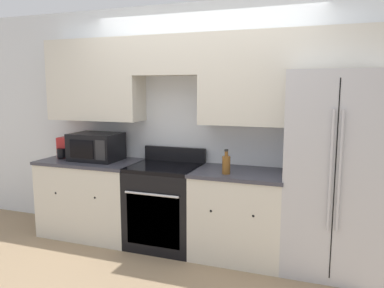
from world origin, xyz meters
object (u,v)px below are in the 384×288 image
object	(u,v)px
microwave	(96,147)
bottle	(226,164)
refrigerator	(334,172)
oven_range	(165,205)

from	to	relation	value
microwave	bottle	size ratio (longest dim) A/B	2.28
refrigerator	bottle	distance (m)	1.00
oven_range	microwave	xyz separation A→B (m)	(-0.87, 0.03, 0.59)
microwave	bottle	distance (m)	1.59
oven_range	microwave	size ratio (longest dim) A/B	1.91
refrigerator	microwave	world-z (taller)	refrigerator
oven_range	microwave	distance (m)	1.05
refrigerator	microwave	size ratio (longest dim) A/B	3.40
oven_range	microwave	bearing A→B (deg)	177.71
microwave	bottle	xyz separation A→B (m)	(1.58, -0.18, -0.06)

